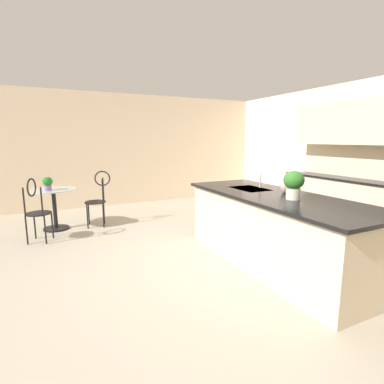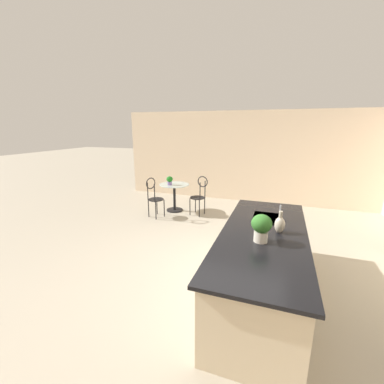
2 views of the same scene
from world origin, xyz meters
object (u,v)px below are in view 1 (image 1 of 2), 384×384
chair_near_window (98,196)px  vase_on_counter (285,185)px  bistro_table (54,205)px  potted_plant_on_table (48,183)px  potted_plant_counter_near (294,183)px  chair_by_island (36,207)px

chair_near_window → vase_on_counter: size_ratio=3.62×
bistro_table → potted_plant_on_table: (0.12, -0.08, 0.43)m
bistro_table → potted_plant_counter_near: size_ratio=2.39×
vase_on_counter → chair_by_island: bearing=-126.5°
potted_plant_counter_near → vase_on_counter: size_ratio=1.16×
bistro_table → vase_on_counter: (2.86, 2.71, 0.58)m
potted_plant_on_table → potted_plant_counter_near: (3.10, 2.59, 0.24)m
chair_near_window → potted_plant_on_table: (-0.00, -0.83, 0.30)m
chair_near_window → chair_by_island: bearing=-61.8°
bistro_table → potted_plant_counter_near: 4.13m
bistro_table → potted_plant_on_table: potted_plant_on_table is taller
chair_near_window → vase_on_counter: vase_on_counter is taller
bistro_table → vase_on_counter: vase_on_counter is taller
potted_plant_counter_near → potted_plant_on_table: bearing=-140.1°
bistro_table → chair_near_window: (0.12, 0.75, 0.13)m
chair_by_island → vase_on_counter: 3.73m
vase_on_counter → bistro_table: bearing=-136.5°
chair_near_window → potted_plant_on_table: bearing=-90.1°
bistro_table → potted_plant_on_table: 0.45m
potted_plant_counter_near → vase_on_counter: (-0.35, 0.20, -0.08)m
potted_plant_on_table → bistro_table: bearing=145.6°
potted_plant_on_table → potted_plant_counter_near: bearing=39.9°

